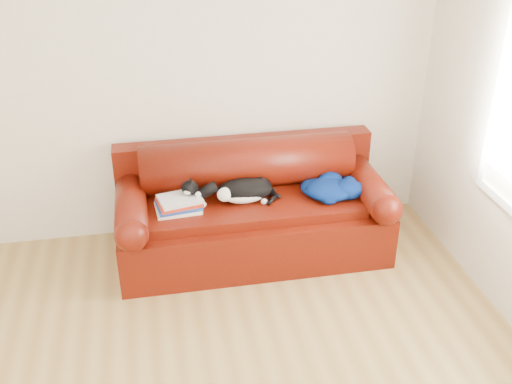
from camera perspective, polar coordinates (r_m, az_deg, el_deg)
The scene contains 6 objects.
room_shell at distance 2.77m, azimuth -6.00°, elevation 4.94°, with size 4.52×4.02×2.61m.
sofa_base at distance 4.80m, azimuth -0.32°, elevation -3.30°, with size 2.10×0.90×0.50m.
sofa_back at distance 4.86m, azimuth -0.86°, elevation 1.24°, with size 2.10×1.01×0.88m.
book_stack at distance 4.53m, azimuth -7.35°, elevation -1.11°, with size 0.35×0.30×0.10m.
cat at distance 4.59m, azimuth -1.12°, elevation 0.09°, with size 0.63×0.29×0.22m.
blanket at distance 4.72m, azimuth 7.16°, elevation 0.40°, with size 0.47×0.38×0.15m.
Camera 1 is at (-0.07, -2.52, 2.77)m, focal length 42.00 mm.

